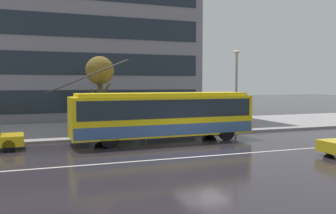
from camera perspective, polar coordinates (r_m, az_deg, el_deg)
The scene contains 11 objects.
ground_plane at distance 18.47m, azimuth 5.63°, elevation -7.17°, with size 160.00×160.00×0.00m, color #272228.
sidewalk_slab at distance 28.06m, azimuth -3.37°, elevation -3.26°, with size 80.00×10.00×0.14m, color gray.
lane_centre_line at distance 17.41m, azimuth 7.32°, elevation -7.85°, with size 72.00×0.14×0.01m, color silver.
trolleybus at distance 21.38m, azimuth -0.70°, elevation -1.25°, with size 12.48×2.88×4.94m.
bus_shelter at distance 24.27m, azimuth -8.31°, elevation 0.42°, with size 3.86×1.69×2.63m.
pedestrian_at_shelter at distance 25.67m, azimuth 5.66°, elevation -0.26°, with size 1.54×1.54×1.92m.
pedestrian_approaching_curb at distance 24.42m, azimuth -14.40°, elevation -0.69°, with size 1.23×1.23×1.94m.
pedestrian_walking_past at distance 24.84m, azimuth -9.99°, elevation -0.41°, with size 1.24×1.24×1.92m.
pedestrian_waiting_by_pole at distance 23.28m, azimuth -9.20°, elevation -0.50°, with size 1.08×1.08×2.06m.
street_lamp at distance 26.18m, azimuth 11.09°, elevation 3.99°, with size 0.60×0.32×5.81m.
street_tree_bare at distance 23.73m, azimuth -11.05°, elevation 5.47°, with size 1.89×2.22×5.20m.
Camera 1 is at (-7.71, -16.42, 3.50)m, focal length 37.41 mm.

